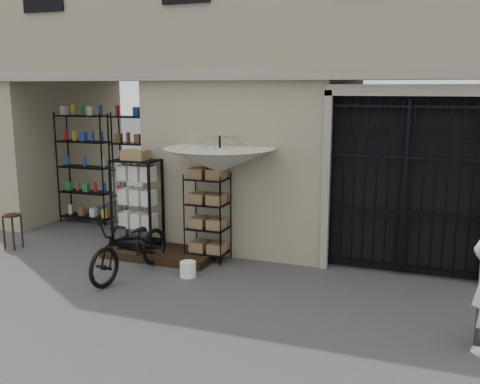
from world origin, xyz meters
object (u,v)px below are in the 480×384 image
at_px(wire_rack, 208,218).
at_px(market_umbrella, 220,154).
at_px(bicycle, 132,275).
at_px(white_bucket, 188,269).
at_px(display_cabinet, 137,207).
at_px(wooden_stool, 13,231).

distance_m(wire_rack, market_umbrella, 1.21).
xyz_separation_m(market_umbrella, bicycle, (-1.13, -1.09, -1.94)).
bearing_deg(wire_rack, bicycle, -139.23).
relative_size(wire_rack, white_bucket, 5.98).
bearing_deg(white_bucket, wire_rack, 92.63).
xyz_separation_m(display_cabinet, white_bucket, (1.45, -0.88, -0.74)).
bearing_deg(wooden_stool, white_bucket, -3.59).
bearing_deg(white_bucket, display_cabinet, 148.91).
bearing_deg(market_umbrella, bicycle, -136.11).
bearing_deg(bicycle, white_bucket, 24.36).
xyz_separation_m(display_cabinet, market_umbrella, (1.69, -0.06, 1.07)).
relative_size(display_cabinet, wooden_stool, 2.59).
relative_size(bicycle, wooden_stool, 2.83).
xyz_separation_m(white_bucket, wooden_stool, (-3.82, 0.24, 0.23)).
relative_size(display_cabinet, wire_rack, 1.10).
height_order(wire_rack, white_bucket, wire_rack).
relative_size(market_umbrella, white_bucket, 10.28).
relative_size(white_bucket, wooden_stool, 0.39).
relative_size(market_umbrella, bicycle, 1.42).
relative_size(display_cabinet, bicycle, 0.91).
bearing_deg(wooden_stool, bicycle, -9.90).
distance_m(white_bucket, wooden_stool, 3.83).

